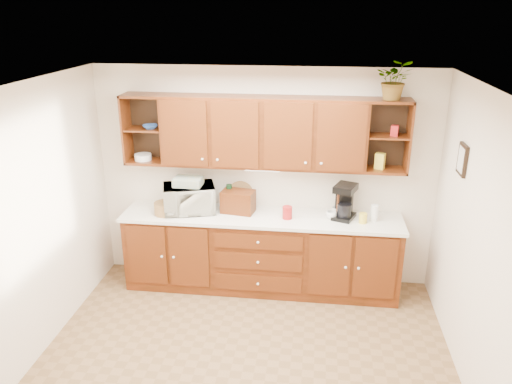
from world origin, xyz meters
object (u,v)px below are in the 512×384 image
(microwave, at_px, (189,198))
(potted_plant, at_px, (395,80))
(coffee_maker, at_px, (345,202))
(bread_box, at_px, (238,202))

(microwave, bearing_deg, potted_plant, -15.18)
(microwave, distance_m, coffee_maker, 1.80)
(potted_plant, bearing_deg, bread_box, -179.24)
(coffee_maker, bearing_deg, microwave, -157.97)
(coffee_maker, xyz_separation_m, potted_plant, (0.43, 0.03, 1.36))
(microwave, height_order, potted_plant, potted_plant)
(microwave, relative_size, potted_plant, 1.41)
(microwave, height_order, bread_box, microwave)
(microwave, xyz_separation_m, coffee_maker, (1.80, 0.04, 0.03))
(coffee_maker, height_order, potted_plant, potted_plant)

